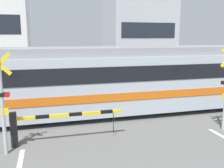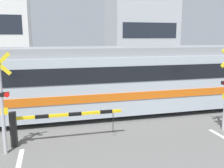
# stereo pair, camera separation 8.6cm
# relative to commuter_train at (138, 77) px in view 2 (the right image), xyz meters

# --- Properties ---
(rail_track_near) EXTENTS (50.00, 0.10, 0.08)m
(rail_track_near) POSITION_rel_commuter_train_xyz_m (-1.61, -0.72, -1.59)
(rail_track_near) COLOR #5B564C
(rail_track_near) RESTS_ON ground_plane
(rail_track_far) EXTENTS (50.00, 0.10, 0.08)m
(rail_track_far) POSITION_rel_commuter_train_xyz_m (-1.61, 0.72, -1.59)
(rail_track_far) COLOR #5B564C
(rail_track_far) RESTS_ON ground_plane
(commuter_train) EXTENTS (21.11, 2.92, 3.03)m
(commuter_train) POSITION_rel_commuter_train_xyz_m (0.00, 0.00, 0.00)
(commuter_train) COLOR #ADB7C1
(commuter_train) RESTS_ON ground_plane
(crossing_barrier_near) EXTENTS (3.67, 0.20, 1.15)m
(crossing_barrier_near) POSITION_rel_commuter_train_xyz_m (-4.35, -2.80, -0.88)
(crossing_barrier_near) COLOR black
(crossing_barrier_near) RESTS_ON ground_plane
(crossing_barrier_far) EXTENTS (3.67, 0.20, 1.15)m
(crossing_barrier_far) POSITION_rel_commuter_train_xyz_m (1.13, 3.08, -0.88)
(crossing_barrier_far) COLOR black
(crossing_barrier_far) RESTS_ON ground_plane
(crossing_signal_left) EXTENTS (0.68, 0.15, 3.06)m
(crossing_signal_left) POSITION_rel_commuter_train_xyz_m (-5.45, -3.27, 0.06)
(crossing_signal_left) COLOR #B2B2B7
(crossing_signal_left) RESTS_ON ground_plane
(pedestrian) EXTENTS (0.38, 0.23, 1.79)m
(pedestrian) POSITION_rel_commuter_train_xyz_m (-0.06, 6.28, -0.59)
(pedestrian) COLOR brown
(pedestrian) RESTS_ON ground_plane
(building_right_of_street) EXTENTS (6.68, 5.39, 7.45)m
(building_right_of_street) POSITION_rel_commuter_train_xyz_m (5.72, 14.92, 2.10)
(building_right_of_street) COLOR #B2B7BC
(building_right_of_street) RESTS_ON ground_plane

